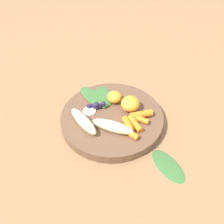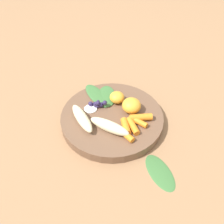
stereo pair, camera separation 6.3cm
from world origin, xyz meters
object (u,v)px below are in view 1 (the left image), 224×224
at_px(bowl, 112,118).
at_px(banana_peeled_left, 113,126).
at_px(kale_leaf_stray, 168,165).
at_px(banana_peeled_right, 83,121).
at_px(orange_segment_near, 114,97).

relative_size(bowl, banana_peeled_left, 2.54).
bearing_deg(bowl, banana_peeled_left, 139.12).
bearing_deg(banana_peeled_left, kale_leaf_stray, -13.07).
bearing_deg(kale_leaf_stray, banana_peeled_right, -148.30).
height_order(bowl, banana_peeled_right, banana_peeled_right).
distance_m(banana_peeled_right, kale_leaf_stray, 0.24).
xyz_separation_m(banana_peeled_left, orange_segment_near, (0.08, -0.08, 0.00)).
xyz_separation_m(banana_peeled_left, kale_leaf_stray, (-0.15, -0.04, -0.04)).
distance_m(bowl, orange_segment_near, 0.06).
bearing_deg(kale_leaf_stray, orange_segment_near, -178.67).
xyz_separation_m(banana_peeled_left, banana_peeled_right, (0.06, 0.04, 0.00)).
distance_m(bowl, kale_leaf_stray, 0.20).
xyz_separation_m(bowl, kale_leaf_stray, (-0.20, 0.00, -0.01)).
distance_m(orange_segment_near, kale_leaf_stray, 0.24).
xyz_separation_m(bowl, banana_peeled_left, (-0.04, 0.04, 0.03)).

